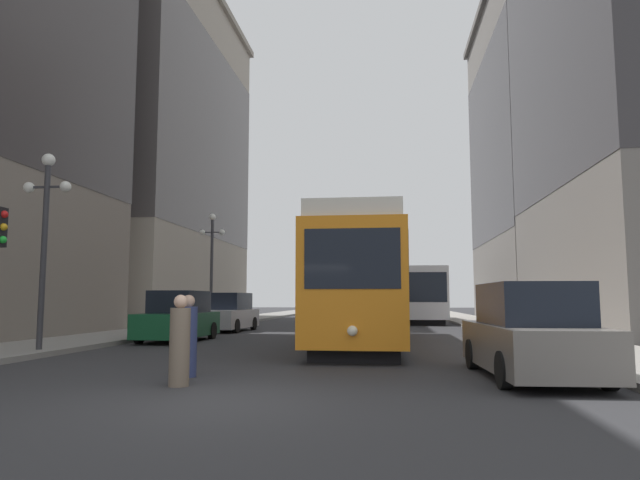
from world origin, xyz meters
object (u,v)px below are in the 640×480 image
object	(u,v)px
transit_bus	(418,293)
pedestrian_crossing_near	(180,343)
streetcar	(364,282)
parked_car_left_near	(179,318)
parked_car_right_far	(531,334)
lamp_post_left_far	(212,252)
parked_car_left_mid	(228,313)
lamp_post_left_near	(46,219)
pedestrian_crossing_far	(188,338)

from	to	relation	value
transit_bus	pedestrian_crossing_near	distance (m)	29.37
streetcar	parked_car_left_near	size ratio (longest dim) A/B	3.08
parked_car_right_far	lamp_post_left_far	world-z (taller)	lamp_post_left_far
parked_car_left_mid	lamp_post_left_near	distance (m)	12.33
pedestrian_crossing_far	pedestrian_crossing_near	bearing A→B (deg)	93.68
transit_bus	lamp_post_left_near	world-z (taller)	lamp_post_left_near
transit_bus	parked_car_right_far	size ratio (longest dim) A/B	2.52
parked_car_left_near	pedestrian_crossing_near	size ratio (longest dim) A/B	2.68
lamp_post_left_far	pedestrian_crossing_near	bearing A→B (deg)	-73.68
pedestrian_crossing_near	pedestrian_crossing_far	size ratio (longest dim) A/B	1.00
parked_car_left_mid	lamp_post_left_far	world-z (taller)	lamp_post_left_far
transit_bus	lamp_post_left_near	bearing A→B (deg)	-117.44
streetcar	pedestrian_crossing_far	distance (m)	9.17
parked_car_right_far	streetcar	bearing A→B (deg)	-68.59
parked_car_right_far	pedestrian_crossing_near	size ratio (longest dim) A/B	2.89
pedestrian_crossing_near	lamp_post_left_far	bearing A→B (deg)	-82.18
parked_car_right_far	lamp_post_left_near	xyz separation A→B (m)	(-12.20, 3.19, 2.89)
transit_bus	parked_car_right_far	world-z (taller)	transit_bus
parked_car_right_far	pedestrian_crossing_far	world-z (taller)	parked_car_right_far
streetcar	lamp_post_left_near	bearing A→B (deg)	-151.24
transit_bus	pedestrian_crossing_near	bearing A→B (deg)	-102.86
transit_bus	pedestrian_crossing_near	xyz separation A→B (m)	(-5.64, -28.80, -1.21)
parked_car_left_near	parked_car_left_mid	bearing A→B (deg)	90.58
streetcar	pedestrian_crossing_far	xyz separation A→B (m)	(-3.10, -8.52, -1.36)
parked_car_left_mid	parked_car_left_near	bearing A→B (deg)	-86.67
parked_car_left_mid	lamp_post_left_far	distance (m)	4.93
streetcar	parked_car_left_near	bearing A→B (deg)	174.96
pedestrian_crossing_far	streetcar	bearing A→B (deg)	-119.65
parked_car_left_mid	pedestrian_crossing_near	xyz separation A→B (m)	(3.94, -16.74, -0.10)
pedestrian_crossing_far	parked_car_right_far	bearing A→B (deg)	175.04
lamp_post_left_far	parked_car_left_mid	bearing A→B (deg)	-59.30
parked_car_left_mid	pedestrian_crossing_far	distance (m)	16.00
streetcar	lamp_post_left_near	distance (m)	10.02
pedestrian_crossing_far	transit_bus	bearing A→B (deg)	-111.77
transit_bus	pedestrian_crossing_far	bearing A→B (deg)	-103.86
transit_bus	pedestrian_crossing_far	size ratio (longest dim) A/B	7.24
parked_car_left_near	pedestrian_crossing_far	distance (m)	9.81
pedestrian_crossing_near	lamp_post_left_far	size ratio (longest dim) A/B	0.26
pedestrian_crossing_near	lamp_post_left_far	distance (m)	21.05
parked_car_left_near	parked_car_right_far	xyz separation A→B (m)	(10.30, -8.55, 0.00)
lamp_post_left_near	pedestrian_crossing_near	bearing A→B (deg)	-40.07
streetcar	transit_bus	world-z (taller)	streetcar
pedestrian_crossing_far	parked_car_left_near	bearing A→B (deg)	-77.77
transit_bus	parked_car_left_mid	size ratio (longest dim) A/B	2.61
lamp_post_left_near	lamp_post_left_far	bearing A→B (deg)	90.00
transit_bus	parked_car_left_near	xyz separation A→B (m)	(-9.58, -18.53, -1.10)
parked_car_left_mid	parked_car_right_far	world-z (taller)	same
transit_bus	lamp_post_left_near	xyz separation A→B (m)	(-11.48, -23.89, 1.79)
lamp_post_left_far	parked_car_right_far	bearing A→B (deg)	-56.21
parked_car_right_far	pedestrian_crossing_near	distance (m)	6.59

